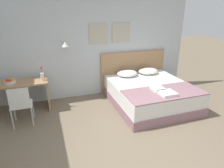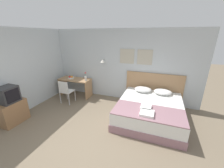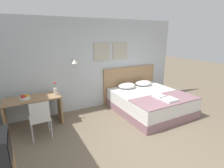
{
  "view_description": "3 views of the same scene",
  "coord_description": "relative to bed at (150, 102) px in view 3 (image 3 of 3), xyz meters",
  "views": [
    {
      "loc": [
        -1.06,
        -2.38,
        2.35
      ],
      "look_at": [
        0.23,
        1.37,
        0.82
      ],
      "focal_mm": 32.0,
      "sensor_mm": 36.0,
      "label": 1
    },
    {
      "loc": [
        1.55,
        -2.09,
        2.45
      ],
      "look_at": [
        0.25,
        1.47,
        1.07
      ],
      "focal_mm": 22.0,
      "sensor_mm": 36.0,
      "label": 2
    },
    {
      "loc": [
        -1.89,
        -1.99,
        2.21
      ],
      "look_at": [
        0.11,
        1.72,
        1.0
      ],
      "focal_mm": 28.0,
      "sensor_mm": 36.0,
      "label": 3
    }
  ],
  "objects": [
    {
      "name": "pillow_right",
      "position": [
        0.33,
        0.75,
        0.36
      ],
      "size": [
        0.57,
        0.47,
        0.16
      ],
      "color": "white",
      "rests_on": "bed"
    },
    {
      "name": "throw_blanket",
      "position": [
        0.0,
        -0.6,
        0.29
      ],
      "size": [
        1.81,
        0.83,
        0.02
      ],
      "color": "gray",
      "rests_on": "bed"
    },
    {
      "name": "headboard",
      "position": [
        0.0,
        1.06,
        0.3
      ],
      "size": [
        1.98,
        0.06,
        1.16
      ],
      "color": "#A87F56",
      "rests_on": "ground_plane"
    },
    {
      "name": "flower_vase",
      "position": [
        -2.54,
        0.64,
        0.57
      ],
      "size": [
        0.09,
        0.09,
        0.35
      ],
      "color": "silver",
      "rests_on": "desk"
    },
    {
      "name": "ground_plane",
      "position": [
        -1.37,
        -1.71,
        -0.28
      ],
      "size": [
        24.0,
        24.0,
        0.0
      ],
      "primitive_type": "plane",
      "color": "#756651"
    },
    {
      "name": "fruit_bowl",
      "position": [
        -3.25,
        0.67,
        0.5
      ],
      "size": [
        0.25,
        0.25,
        0.13
      ],
      "color": "silver",
      "rests_on": "desk"
    },
    {
      "name": "wall_back",
      "position": [
        -1.37,
        1.12,
        1.05
      ],
      "size": [
        5.93,
        0.31,
        2.65
      ],
      "color": "silver",
      "rests_on": "ground_plane"
    },
    {
      "name": "bed",
      "position": [
        0.0,
        0.0,
        0.0
      ],
      "size": [
        1.86,
        2.06,
        0.56
      ],
      "color": "gray",
      "rests_on": "ground_plane"
    },
    {
      "name": "folded_towel_mid_bed",
      "position": [
        -0.02,
        -0.74,
        0.34
      ],
      "size": [
        0.34,
        0.33,
        0.06
      ],
      "color": "white",
      "rests_on": "throw_blanket"
    },
    {
      "name": "desk",
      "position": [
        -3.08,
        0.69,
        0.24
      ],
      "size": [
        1.29,
        0.57,
        0.73
      ],
      "color": "#A87F56",
      "rests_on": "ground_plane"
    },
    {
      "name": "folded_towel_near_foot",
      "position": [
        -0.08,
        -0.45,
        0.34
      ],
      "size": [
        0.28,
        0.3,
        0.06
      ],
      "color": "white",
      "rests_on": "throw_blanket"
    },
    {
      "name": "pillow_left",
      "position": [
        -0.33,
        0.75,
        0.36
      ],
      "size": [
        0.57,
        0.47,
        0.16
      ],
      "color": "white",
      "rests_on": "bed"
    },
    {
      "name": "desk_chair",
      "position": [
        -3.01,
        -0.04,
        0.24
      ],
      "size": [
        0.42,
        0.42,
        0.88
      ],
      "color": "white",
      "rests_on": "ground_plane"
    }
  ]
}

